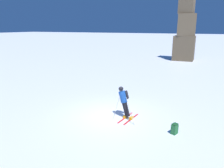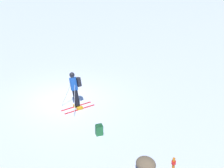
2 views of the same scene
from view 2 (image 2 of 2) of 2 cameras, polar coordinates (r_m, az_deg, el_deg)
The scene contains 4 objects.
ground_plane at distance 19.00m, azimuth -7.09°, elevation -2.48°, with size 300.00×300.00×0.00m, color white.
skier at distance 18.02m, azimuth -5.67°, elevation -0.61°, with size 1.28×1.69×1.75m.
spare_backpack at distance 15.99m, azimuth -1.96°, elevation -7.00°, with size 0.32×0.36×0.50m.
exposed_boulder_1 at distance 14.08m, azimuth 5.18°, elevation -12.06°, with size 0.80×0.68×0.52m, color brown.
Camera 2 is at (14.13, -9.22, 8.75)m, focal length 60.00 mm.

